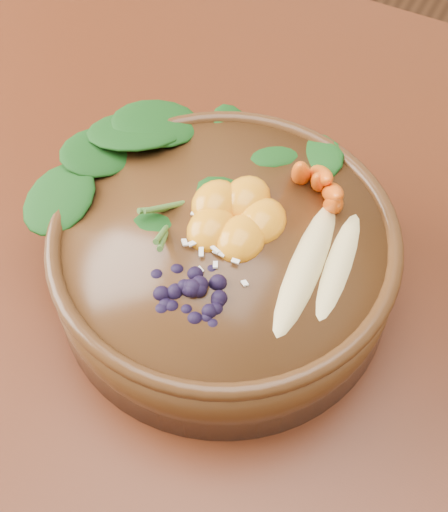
{
  "coord_description": "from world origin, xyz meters",
  "views": [
    {
      "loc": [
        0.12,
        -0.39,
        1.32
      ],
      "look_at": [
        -0.06,
        -0.05,
        0.8
      ],
      "focal_mm": 50.0,
      "sensor_mm": 36.0,
      "label": 1
    }
  ],
  "objects_px": {
    "stoneware_bowl": "(224,262)",
    "kale_heap": "(205,151)",
    "mandarin_cluster": "(235,207)",
    "dining_table": "(293,319)",
    "carrot_cluster": "(322,156)",
    "banana_halves": "(324,255)",
    "blueberry_pile": "(194,277)"
  },
  "relations": [
    {
      "from": "stoneware_bowl",
      "to": "kale_heap",
      "type": "bearing_deg",
      "value": 129.91
    },
    {
      "from": "mandarin_cluster",
      "to": "stoneware_bowl",
      "type": "bearing_deg",
      "value": -93.3
    },
    {
      "from": "kale_heap",
      "to": "stoneware_bowl",
      "type": "bearing_deg",
      "value": -50.09
    },
    {
      "from": "dining_table",
      "to": "carrot_cluster",
      "type": "bearing_deg",
      "value": 101.14
    },
    {
      "from": "stoneware_bowl",
      "to": "carrot_cluster",
      "type": "height_order",
      "value": "carrot_cluster"
    },
    {
      "from": "carrot_cluster",
      "to": "mandarin_cluster",
      "type": "xyz_separation_m",
      "value": [
        -0.05,
        -0.07,
        -0.03
      ]
    },
    {
      "from": "dining_table",
      "to": "stoneware_bowl",
      "type": "xyz_separation_m",
      "value": [
        -0.06,
        -0.05,
        0.13
      ]
    },
    {
      "from": "kale_heap",
      "to": "banana_halves",
      "type": "relative_size",
      "value": 1.15
    },
    {
      "from": "kale_heap",
      "to": "banana_halves",
      "type": "distance_m",
      "value": 0.15
    },
    {
      "from": "mandarin_cluster",
      "to": "blueberry_pile",
      "type": "bearing_deg",
      "value": -86.23
    },
    {
      "from": "banana_halves",
      "to": "dining_table",
      "type": "bearing_deg",
      "value": 122.23
    },
    {
      "from": "kale_heap",
      "to": "blueberry_pile",
      "type": "xyz_separation_m",
      "value": [
        0.06,
        -0.12,
        -0.0
      ]
    },
    {
      "from": "stoneware_bowl",
      "to": "kale_heap",
      "type": "height_order",
      "value": "kale_heap"
    },
    {
      "from": "mandarin_cluster",
      "to": "blueberry_pile",
      "type": "height_order",
      "value": "blueberry_pile"
    },
    {
      "from": "blueberry_pile",
      "to": "stoneware_bowl",
      "type": "bearing_deg",
      "value": 95.9
    },
    {
      "from": "banana_halves",
      "to": "mandarin_cluster",
      "type": "height_order",
      "value": "mandarin_cluster"
    },
    {
      "from": "mandarin_cluster",
      "to": "carrot_cluster",
      "type": "bearing_deg",
      "value": 53.23
    },
    {
      "from": "stoneware_bowl",
      "to": "carrot_cluster",
      "type": "bearing_deg",
      "value": 59.35
    },
    {
      "from": "stoneware_bowl",
      "to": "mandarin_cluster",
      "type": "height_order",
      "value": "mandarin_cluster"
    },
    {
      "from": "carrot_cluster",
      "to": "banana_halves",
      "type": "xyz_separation_m",
      "value": [
        0.04,
        -0.08,
        -0.03
      ]
    },
    {
      "from": "blueberry_pile",
      "to": "banana_halves",
      "type": "bearing_deg",
      "value": 41.52
    },
    {
      "from": "dining_table",
      "to": "blueberry_pile",
      "type": "xyz_separation_m",
      "value": [
        -0.05,
        -0.12,
        0.2
      ]
    },
    {
      "from": "kale_heap",
      "to": "carrot_cluster",
      "type": "height_order",
      "value": "carrot_cluster"
    },
    {
      "from": "mandarin_cluster",
      "to": "blueberry_pile",
      "type": "relative_size",
      "value": 0.69
    },
    {
      "from": "carrot_cluster",
      "to": "mandarin_cluster",
      "type": "distance_m",
      "value": 0.09
    },
    {
      "from": "dining_table",
      "to": "banana_halves",
      "type": "height_order",
      "value": "banana_halves"
    },
    {
      "from": "kale_heap",
      "to": "mandarin_cluster",
      "type": "distance_m",
      "value": 0.07
    },
    {
      "from": "stoneware_bowl",
      "to": "kale_heap",
      "type": "xyz_separation_m",
      "value": [
        -0.05,
        0.06,
        0.06
      ]
    },
    {
      "from": "banana_halves",
      "to": "blueberry_pile",
      "type": "bearing_deg",
      "value": -141.51
    },
    {
      "from": "carrot_cluster",
      "to": "banana_halves",
      "type": "relative_size",
      "value": 0.48
    },
    {
      "from": "carrot_cluster",
      "to": "blueberry_pile",
      "type": "bearing_deg",
      "value": -109.55
    },
    {
      "from": "kale_heap",
      "to": "mandarin_cluster",
      "type": "height_order",
      "value": "kale_heap"
    }
  ]
}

